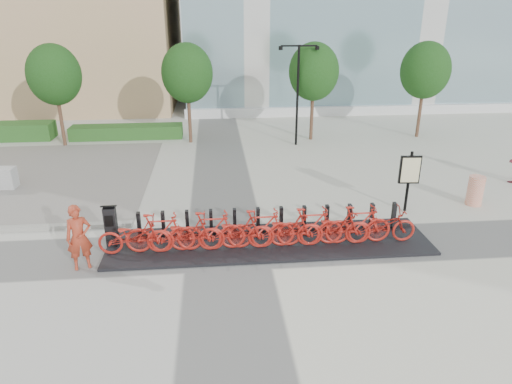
{
  "coord_description": "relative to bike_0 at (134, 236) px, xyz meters",
  "views": [
    {
      "loc": [
        -0.26,
        -11.81,
        6.52
      ],
      "look_at": [
        1.0,
        1.5,
        1.2
      ],
      "focal_mm": 32.0,
      "sensor_mm": 36.0,
      "label": 1
    }
  ],
  "objects": [
    {
      "name": "tree_1",
      "position": [
        1.1,
        12.05,
        2.98
      ],
      "size": [
        2.6,
        2.6,
        5.1
      ],
      "color": "brown",
      "rests_on": "ground"
    },
    {
      "name": "dock_pad",
      "position": [
        3.9,
        0.35,
        -0.57
      ],
      "size": [
        9.6,
        2.4,
        0.08
      ],
      "primitive_type": "cube",
      "color": "black",
      "rests_on": "ground"
    },
    {
      "name": "bike_9",
      "position": [
        6.48,
        0.0,
        0.06
      ],
      "size": [
        1.97,
        0.56,
        1.19
      ],
      "primitive_type": "imported",
      "rotation": [
        0.0,
        0.0,
        1.57
      ],
      "color": "#AC1F16",
      "rests_on": "dock_pad"
    },
    {
      "name": "bike_5",
      "position": [
        3.6,
        0.0,
        0.06
      ],
      "size": [
        1.97,
        0.56,
        1.19
      ],
      "primitive_type": "imported",
      "rotation": [
        0.0,
        0.0,
        1.57
      ],
      "color": "#AC1F16",
      "rests_on": "dock_pad"
    },
    {
      "name": "map_sign",
      "position": [
        8.91,
        2.29,
        0.81
      ],
      "size": [
        0.71,
        0.17,
        2.16
      ],
      "rotation": [
        0.0,
        0.0,
        -0.08
      ],
      "color": "black",
      "rests_on": "ground"
    },
    {
      "name": "tree_2",
      "position": [
        7.6,
        12.05,
        2.98
      ],
      "size": [
        2.6,
        2.6,
        5.1
      ],
      "color": "brown",
      "rests_on": "ground"
    },
    {
      "name": "bike_10",
      "position": [
        7.2,
        0.0,
        0.0
      ],
      "size": [
        2.04,
        0.71,
        1.07
      ],
      "primitive_type": "imported",
      "rotation": [
        0.0,
        0.0,
        1.57
      ],
      "color": "#AC1F16",
      "rests_on": "dock_pad"
    },
    {
      "name": "worker_red",
      "position": [
        -1.33,
        -0.55,
        0.3
      ],
      "size": [
        0.78,
        0.64,
        1.83
      ],
      "primitive_type": "imported",
      "rotation": [
        0.0,
        0.0,
        0.34
      ],
      "color": "#9F331E",
      "rests_on": "ground"
    },
    {
      "name": "dock_rail_posts",
      "position": [
        3.96,
        0.82,
        -0.11
      ],
      "size": [
        8.02,
        0.5,
        0.85
      ],
      "primitive_type": null,
      "color": "black",
      "rests_on": "dock_pad"
    },
    {
      "name": "bike_7",
      "position": [
        5.04,
        0.0,
        0.06
      ],
      "size": [
        1.97,
        0.56,
        1.19
      ],
      "primitive_type": "imported",
      "rotation": [
        0.0,
        0.0,
        1.57
      ],
      "color": "#AC1F16",
      "rests_on": "dock_pad"
    },
    {
      "name": "bike_3",
      "position": [
        2.16,
        0.0,
        0.06
      ],
      "size": [
        1.97,
        0.56,
        1.19
      ],
      "primitive_type": "imported",
      "rotation": [
        0.0,
        0.0,
        1.57
      ],
      "color": "#AC1F16",
      "rests_on": "dock_pad"
    },
    {
      "name": "bike_4",
      "position": [
        2.88,
        0.0,
        0.0
      ],
      "size": [
        2.04,
        0.71,
        1.07
      ],
      "primitive_type": "imported",
      "rotation": [
        0.0,
        0.0,
        1.57
      ],
      "color": "#AC1F16",
      "rests_on": "dock_pad"
    },
    {
      "name": "tree_0",
      "position": [
        -5.4,
        12.05,
        2.98
      ],
      "size": [
        2.6,
        2.6,
        5.1
      ],
      "color": "brown",
      "rests_on": "ground"
    },
    {
      "name": "bike_1",
      "position": [
        0.72,
        0.0,
        0.06
      ],
      "size": [
        1.97,
        0.56,
        1.19
      ],
      "primitive_type": "imported",
      "rotation": [
        0.0,
        0.0,
        1.57
      ],
      "color": "#AC1F16",
      "rests_on": "dock_pad"
    },
    {
      "name": "tree_3",
      "position": [
        13.6,
        12.05,
        2.98
      ],
      "size": [
        2.6,
        2.6,
        5.1
      ],
      "color": "brown",
      "rests_on": "ground"
    },
    {
      "name": "ground",
      "position": [
        2.6,
        0.05,
        -0.61
      ],
      "size": [
        120.0,
        120.0,
        0.0
      ],
      "primitive_type": "plane",
      "color": "beige"
    },
    {
      "name": "bike_8",
      "position": [
        5.76,
        0.0,
        0.0
      ],
      "size": [
        2.04,
        0.71,
        1.07
      ],
      "primitive_type": "imported",
      "rotation": [
        0.0,
        0.0,
        1.57
      ],
      "color": "#AC1F16",
      "rests_on": "dock_pad"
    },
    {
      "name": "hedge_b",
      "position": [
        -2.4,
        13.25,
        -0.26
      ],
      "size": [
        6.0,
        1.2,
        0.7
      ],
      "primitive_type": "cube",
      "color": "#2E6625",
      "rests_on": "ground"
    },
    {
      "name": "bike_6",
      "position": [
        4.32,
        0.0,
        0.0
      ],
      "size": [
        2.04,
        0.71,
        1.07
      ],
      "primitive_type": "imported",
      "rotation": [
        0.0,
        0.0,
        1.57
      ],
      "color": "#AC1F16",
      "rests_on": "dock_pad"
    },
    {
      "name": "construction_barrel",
      "position": [
        11.6,
        2.6,
        -0.08
      ],
      "size": [
        0.56,
        0.56,
        1.07
      ],
      "primitive_type": "cylinder",
      "rotation": [
        0.0,
        0.0,
        -0.0
      ],
      "color": "red",
      "rests_on": "ground"
    },
    {
      "name": "kiosk",
      "position": [
        -0.74,
        0.56,
        0.1
      ],
      "size": [
        0.41,
        0.34,
        1.31
      ],
      "rotation": [
        0.0,
        0.0,
        0.01
      ],
      "color": "black",
      "rests_on": "dock_pad"
    },
    {
      "name": "streetlamp",
      "position": [
        6.6,
        11.05,
        2.52
      ],
      "size": [
        2.0,
        0.2,
        5.0
      ],
      "color": "black",
      "rests_on": "ground"
    },
    {
      "name": "bike_2",
      "position": [
        1.44,
        0.0,
        0.0
      ],
      "size": [
        2.04,
        0.71,
        1.07
      ],
      "primitive_type": "imported",
      "rotation": [
        0.0,
        0.0,
        1.57
      ],
      "color": "#AC1F16",
      "rests_on": "dock_pad"
    },
    {
      "name": "bike_0",
      "position": [
        0.0,
        0.0,
        0.0
      ],
      "size": [
        2.04,
        0.71,
        1.07
      ],
      "primitive_type": "imported",
      "rotation": [
        0.0,
        0.0,
        1.57
      ],
      "color": "#AC1F16",
      "rests_on": "dock_pad"
    }
  ]
}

